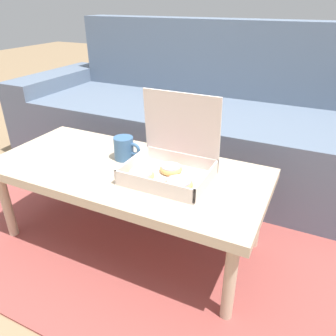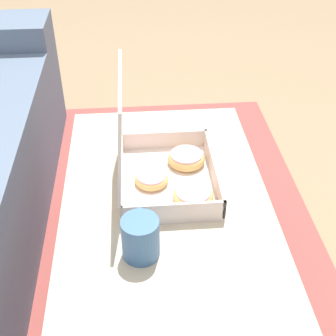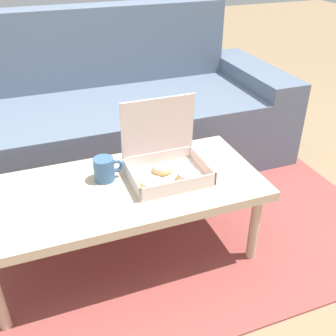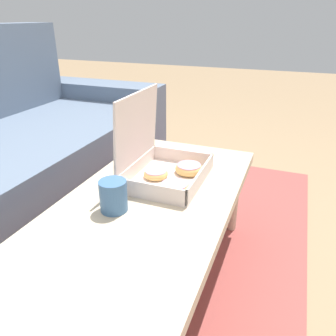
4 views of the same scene
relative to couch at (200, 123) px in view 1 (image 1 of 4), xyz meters
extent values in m
plane|color=#937756|center=(0.00, -0.84, -0.31)|extent=(12.00, 12.00, 0.00)
cube|color=#994742|center=(0.00, -0.54, -0.30)|extent=(2.63, 1.86, 0.01)
cube|color=slate|center=(0.00, -0.15, -0.08)|extent=(2.03, 0.67, 0.44)
cube|color=slate|center=(0.00, 0.28, 0.16)|extent=(2.03, 0.20, 0.92)
cube|color=slate|center=(-1.14, -0.05, -0.03)|extent=(0.24, 0.87, 0.54)
cube|color=#C6B293|center=(0.00, -0.91, 0.07)|extent=(1.20, 0.55, 0.04)
cylinder|color=#C6B293|center=(-0.54, -1.12, -0.13)|extent=(0.04, 0.04, 0.36)
cylinder|color=#C6B293|center=(0.54, -1.12, -0.13)|extent=(0.04, 0.04, 0.36)
cylinder|color=#C6B293|center=(-0.54, -0.69, -0.13)|extent=(0.04, 0.04, 0.36)
cylinder|color=#C6B293|center=(0.54, -0.69, -0.13)|extent=(0.04, 0.04, 0.36)
cube|color=silver|center=(0.20, -0.92, 0.10)|extent=(0.33, 0.26, 0.01)
cube|color=silver|center=(0.20, -1.04, 0.13)|extent=(0.33, 0.01, 0.05)
cube|color=silver|center=(0.20, -0.79, 0.13)|extent=(0.33, 0.01, 0.05)
cube|color=silver|center=(0.04, -0.92, 0.13)|extent=(0.01, 0.26, 0.05)
cube|color=silver|center=(0.37, -0.92, 0.13)|extent=(0.01, 0.26, 0.05)
cube|color=silver|center=(0.20, -0.79, 0.28)|extent=(0.33, 0.03, 0.26)
torus|color=#E0B266|center=(0.11, -0.97, 0.12)|extent=(0.11, 0.11, 0.03)
cylinder|color=pink|center=(0.11, -0.97, 0.12)|extent=(0.09, 0.09, 0.01)
torus|color=#E0B266|center=(0.28, -0.97, 0.12)|extent=(0.11, 0.11, 0.03)
cylinder|color=pink|center=(0.28, -0.97, 0.13)|extent=(0.09, 0.09, 0.02)
torus|color=#E0B266|center=(0.20, -0.87, 0.11)|extent=(0.09, 0.09, 0.03)
cylinder|color=pink|center=(0.20, -0.87, 0.12)|extent=(0.08, 0.08, 0.01)
cylinder|color=#3D6693|center=(-0.05, -0.83, 0.14)|extent=(0.09, 0.09, 0.10)
torus|color=#3D6693|center=(0.00, -0.83, 0.15)|extent=(0.06, 0.02, 0.06)
camera|label=1|loc=(0.70, -1.94, 0.74)|focal=35.00mm
camera|label=2|loc=(-0.80, -0.83, 0.91)|focal=50.00mm
camera|label=3|loc=(-0.30, -2.25, 1.01)|focal=42.00mm
camera|label=4|loc=(-0.82, -1.32, 0.66)|focal=35.00mm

